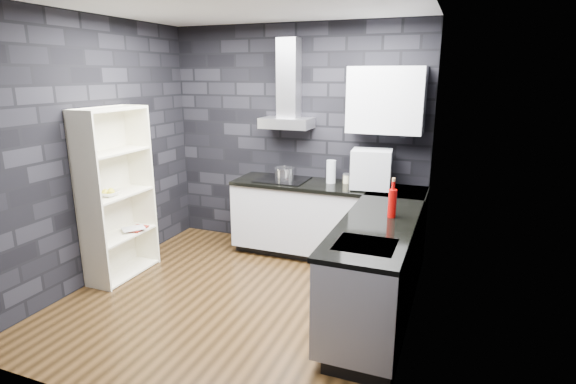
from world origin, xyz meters
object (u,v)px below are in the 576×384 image
Objects in this scene: fruit_bowl at (109,194)px; pot at (284,174)px; red_bottle at (392,203)px; appliance_garage at (371,169)px; utensil_crock at (352,180)px; bookshelf at (117,194)px; glass_vase at (331,172)px; storage_jar at (346,179)px.

pot is at bearing 43.09° from fruit_bowl.
fruit_bowl is at bearing -172.25° from red_bottle.
appliance_garage reaches higher than fruit_bowl.
utensil_crock is 0.29m from appliance_garage.
red_bottle is (1.39, -0.93, 0.05)m from pot.
red_bottle is 0.14× the size of bookshelf.
bookshelf is (-2.20, -1.28, -0.06)m from utensil_crock.
utensil_crock is at bearing 32.28° from fruit_bowl.
utensil_crock is 1.17m from red_bottle.
bookshelf is at bearing -174.46° from red_bottle.
utensil_crock is at bearing 120.40° from red_bottle.
utensil_crock reaches higher than fruit_bowl.
utensil_crock is 2.61m from fruit_bowl.
appliance_garage is 2.71m from bookshelf.
red_bottle reaches higher than pot.
glass_vase is at bearing 36.16° from fruit_bowl.
pot is at bearing 146.09° from red_bottle.
appliance_garage is at bearing 28.90° from bookshelf.
glass_vase is 1.06× the size of red_bottle.
red_bottle is 2.82m from fruit_bowl.
appliance_garage is at bearing -13.99° from glass_vase.
appliance_garage is 1.67× the size of red_bottle.
fruit_bowl is at bearing -87.22° from bookshelf.
utensil_crock is at bearing -42.20° from storage_jar.
glass_vase reaches higher than pot.
utensil_crock is at bearing -6.25° from glass_vase.
red_bottle is at bearing -58.00° from storage_jar.
glass_vase is at bearing -163.04° from storage_jar.
glass_vase is 0.63× the size of appliance_garage.
utensil_crock is at bearing 5.47° from pot.
utensil_crock is at bearing 151.60° from appliance_garage.
glass_vase is 0.51m from appliance_garage.
utensil_crock is at bearing 32.98° from bookshelf.
utensil_crock is 2.55m from bookshelf.
red_bottle is at bearing 8.32° from bookshelf.
fruit_bowl is at bearing -147.72° from utensil_crock.
storage_jar reaches higher than fruit_bowl.
utensil_crock is 0.28× the size of appliance_garage.
glass_vase is (0.54, 0.10, 0.05)m from pot.
pot is at bearing 43.39° from bookshelf.
appliance_garage is at bearing -28.92° from storage_jar.
storage_jar is (0.17, 0.05, -0.08)m from glass_vase.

